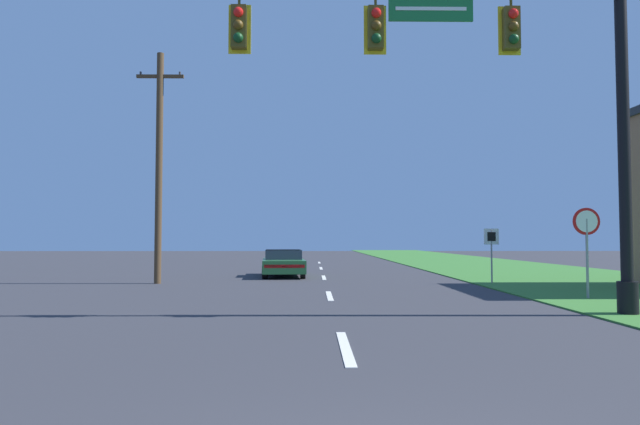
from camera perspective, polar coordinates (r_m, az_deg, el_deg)
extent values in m
cube|color=#38752D|center=(34.64, 17.82, -5.30)|extent=(10.00, 110.00, 0.04)
cube|color=silver|center=(8.97, 2.54, -13.33)|extent=(0.16, 2.80, 0.01)
cube|color=silver|center=(16.89, 0.95, -8.33)|extent=(0.16, 2.80, 0.01)
cube|color=silver|center=(24.86, 0.38, -6.53)|extent=(0.16, 2.80, 0.01)
cube|color=silver|center=(32.85, 0.10, -5.61)|extent=(0.16, 2.80, 0.01)
cube|color=silver|center=(40.84, -0.08, -5.04)|extent=(0.16, 2.80, 0.01)
cylinder|color=black|center=(14.28, 28.42, -7.49)|extent=(0.44, 0.44, 0.70)
cylinder|color=black|center=(14.40, 28.10, 6.61)|extent=(0.26, 0.26, 7.75)
cube|color=#196B33|center=(13.71, 11.01, 19.33)|extent=(1.88, 0.06, 0.55)
cube|color=white|center=(13.67, 11.04, 19.38)|extent=(1.58, 0.01, 0.08)
cube|color=yellow|center=(13.51, -8.03, 17.67)|extent=(0.50, 0.03, 1.11)
cube|color=#4C4214|center=(13.39, -8.10, 17.87)|extent=(0.34, 0.24, 0.95)
sphere|color=red|center=(13.36, -8.17, 19.23)|extent=(0.22, 0.22, 0.22)
sphere|color=#51380F|center=(13.26, -8.18, 18.09)|extent=(0.22, 0.22, 0.22)
sphere|color=#0F3D19|center=(13.16, -8.19, 16.93)|extent=(0.22, 0.22, 0.22)
cube|color=yellow|center=(13.49, 5.52, 17.70)|extent=(0.50, 0.03, 1.11)
cube|color=#4C4214|center=(13.36, 5.59, 17.90)|extent=(0.34, 0.24, 0.95)
sphere|color=red|center=(13.34, 5.65, 19.26)|extent=(0.22, 0.22, 0.22)
sphere|color=#51380F|center=(13.23, 5.66, 18.11)|extent=(0.22, 0.22, 0.22)
sphere|color=#0F3D19|center=(13.14, 5.66, 16.95)|extent=(0.22, 0.22, 0.22)
cylinder|color=#4C4214|center=(14.24, 18.55, 19.50)|extent=(0.06, 0.06, 0.35)
cube|color=yellow|center=(14.13, 18.40, 16.86)|extent=(0.50, 0.03, 1.11)
cube|color=#4C4214|center=(14.01, 18.59, 17.04)|extent=(0.34, 0.24, 0.95)
sphere|color=red|center=(13.99, 18.77, 18.32)|extent=(0.22, 0.22, 0.22)
sphere|color=#51380F|center=(13.89, 18.79, 17.22)|extent=(0.22, 0.22, 0.22)
sphere|color=#0F3D19|center=(13.79, 18.81, 16.11)|extent=(0.22, 0.22, 0.22)
cylinder|color=black|center=(27.35, -2.07, -5.52)|extent=(0.22, 0.64, 0.64)
cylinder|color=black|center=(27.32, -5.43, -5.52)|extent=(0.22, 0.64, 0.64)
cylinder|color=black|center=(24.28, -1.72, -5.88)|extent=(0.22, 0.64, 0.64)
cylinder|color=black|center=(24.25, -5.52, -5.87)|extent=(0.22, 0.64, 0.64)
cube|color=#235B2D|center=(25.78, -3.69, -5.29)|extent=(2.13, 4.60, 0.55)
cube|color=#283342|center=(25.87, -3.69, -4.21)|extent=(1.73, 1.99, 0.42)
cube|color=#235B2D|center=(25.87, -3.69, -3.81)|extent=(1.69, 1.95, 0.06)
cube|color=#B71414|center=(23.57, -3.58, -5.39)|extent=(1.67, 0.18, 0.14)
cylinder|color=gray|center=(17.52, 25.16, -4.16)|extent=(0.07, 0.07, 2.20)
cylinder|color=red|center=(17.52, 25.09, -0.81)|extent=(0.76, 0.04, 0.76)
cylinder|color=white|center=(17.50, 25.12, -0.81)|extent=(0.61, 0.01, 0.61)
cylinder|color=gray|center=(22.24, 16.78, -4.20)|extent=(0.06, 0.06, 2.00)
cube|color=white|center=(22.23, 16.76, -2.32)|extent=(0.55, 0.04, 0.60)
cube|color=black|center=(22.21, 16.78, -2.32)|extent=(0.31, 0.01, 0.34)
cylinder|color=#4C3823|center=(22.58, -15.80, 4.37)|extent=(0.26, 0.26, 8.81)
cube|color=#4C3823|center=(23.27, -15.69, 12.97)|extent=(1.80, 0.12, 0.12)
cylinder|color=#333338|center=(23.50, -17.50, 13.14)|extent=(0.08, 0.08, 0.12)
cylinder|color=#333338|center=(23.12, -13.84, 13.36)|extent=(0.08, 0.08, 0.12)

